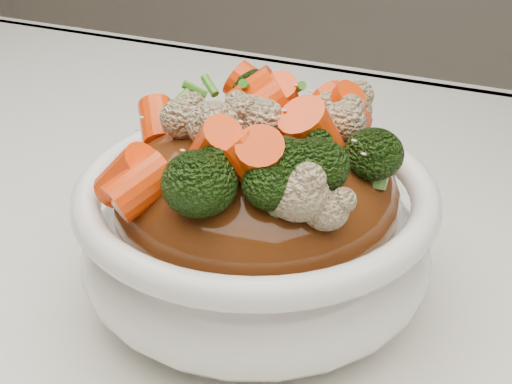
% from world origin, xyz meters
% --- Properties ---
extents(tablecloth, '(1.20, 0.80, 0.04)m').
position_xyz_m(tablecloth, '(0.00, 0.00, 0.73)').
color(tablecloth, silver).
rests_on(tablecloth, dining_table).
extents(bowl, '(0.27, 0.27, 0.08)m').
position_xyz_m(bowl, '(0.03, 0.01, 0.79)').
color(bowl, white).
rests_on(bowl, tablecloth).
extents(sauce_base, '(0.21, 0.21, 0.09)m').
position_xyz_m(sauce_base, '(0.03, 0.01, 0.82)').
color(sauce_base, '#4F240D').
rests_on(sauce_base, bowl).
extents(carrots, '(0.21, 0.21, 0.05)m').
position_xyz_m(carrots, '(0.03, 0.01, 0.88)').
color(carrots, '#F94208').
rests_on(carrots, sauce_base).
extents(broccoli, '(0.21, 0.21, 0.04)m').
position_xyz_m(broccoli, '(0.03, 0.01, 0.87)').
color(broccoli, black).
rests_on(broccoli, sauce_base).
extents(cauliflower, '(0.21, 0.21, 0.03)m').
position_xyz_m(cauliflower, '(0.03, 0.01, 0.87)').
color(cauliflower, tan).
rests_on(cauliflower, sauce_base).
extents(scallions, '(0.16, 0.16, 0.02)m').
position_xyz_m(scallions, '(0.03, 0.01, 0.88)').
color(scallions, '#39831E').
rests_on(scallions, sauce_base).
extents(sesame_seeds, '(0.19, 0.19, 0.01)m').
position_xyz_m(sesame_seeds, '(0.03, 0.01, 0.88)').
color(sesame_seeds, beige).
rests_on(sesame_seeds, sauce_base).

